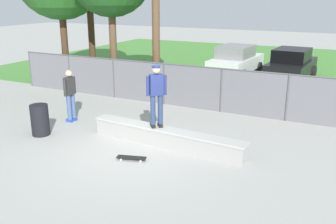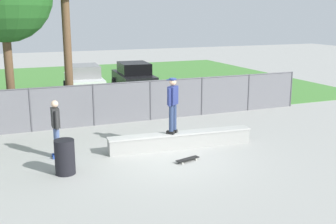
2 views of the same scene
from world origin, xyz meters
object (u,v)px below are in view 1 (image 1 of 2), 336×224
(skateboard, at_px, (131,158))
(car_black, at_px, (291,64))
(concrete_ledge, at_px, (166,137))
(trash_bin, at_px, (40,120))
(car_white, at_px, (236,61))
(skateboarder, at_px, (156,93))
(bystander, at_px, (70,93))

(skateboard, xyz_separation_m, car_black, (2.19, 12.17, 0.77))
(concrete_ledge, distance_m, skateboard, 1.39)
(skateboard, height_order, trash_bin, trash_bin)
(skateboard, xyz_separation_m, car_white, (-0.73, 12.08, 0.77))
(car_white, height_order, car_black, same)
(concrete_ledge, xyz_separation_m, car_black, (1.82, 10.84, 0.57))
(skateboard, bearing_deg, concrete_ledge, 74.46)
(skateboarder, bearing_deg, concrete_ledge, -1.34)
(skateboard, bearing_deg, trash_bin, 173.84)
(skateboarder, bearing_deg, trash_bin, -165.50)
(bystander, bearing_deg, car_white, 74.20)
(car_black, xyz_separation_m, trash_bin, (-5.79, -11.78, -0.34))
(concrete_ledge, xyz_separation_m, car_white, (-1.10, 10.75, 0.57))
(car_white, relative_size, car_black, 1.00)
(skateboarder, height_order, bystander, skateboarder)
(concrete_ledge, relative_size, car_white, 1.15)
(skateboard, distance_m, car_black, 12.39)
(concrete_ledge, bearing_deg, skateboarder, 178.66)
(skateboarder, bearing_deg, bystander, 171.39)
(car_black, bearing_deg, skateboarder, -101.09)
(car_white, height_order, trash_bin, car_white)
(car_black, relative_size, bystander, 2.38)
(car_white, relative_size, bystander, 2.38)
(skateboard, height_order, car_black, car_black)
(concrete_ledge, height_order, car_black, car_black)
(skateboarder, xyz_separation_m, car_black, (2.12, 10.83, -0.72))
(bystander, bearing_deg, car_black, 60.55)
(car_black, bearing_deg, trash_bin, -116.17)
(car_white, distance_m, car_black, 2.92)
(car_white, bearing_deg, skateboarder, -85.76)
(car_white, xyz_separation_m, trash_bin, (-2.87, -11.69, -0.34))
(skateboarder, distance_m, car_white, 10.80)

